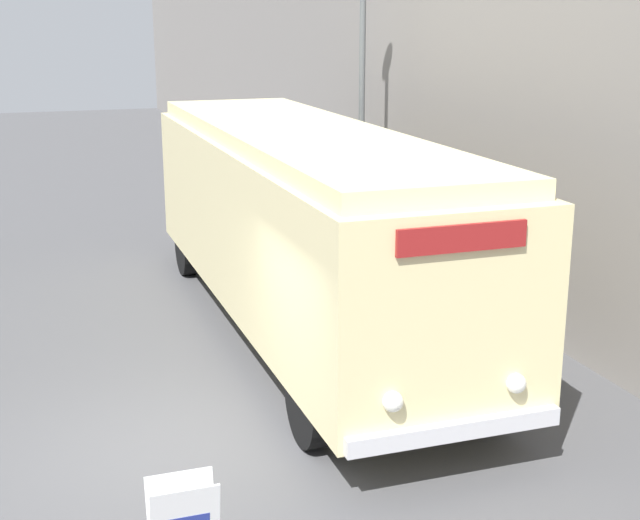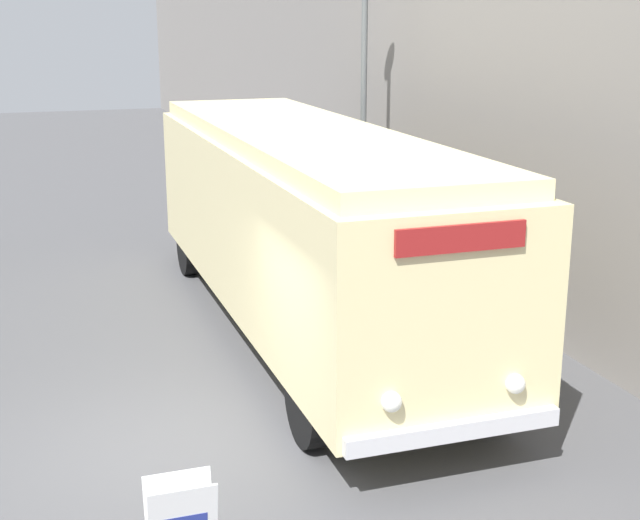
% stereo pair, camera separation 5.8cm
% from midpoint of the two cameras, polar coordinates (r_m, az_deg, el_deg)
% --- Properties ---
extents(ground_plane, '(80.00, 80.00, 0.00)m').
position_cam_midpoint_polar(ground_plane, '(10.70, -9.98, -12.16)').
color(ground_plane, '#4C4C4F').
extents(building_wall_right, '(0.30, 60.00, 8.15)m').
position_cam_midpoint_polar(building_wall_right, '(20.90, 2.97, 13.09)').
color(building_wall_right, gray).
rests_on(building_wall_right, ground_plane).
extents(vintage_bus, '(2.61, 10.56, 3.25)m').
position_cam_midpoint_polar(vintage_bus, '(13.90, -0.97, 2.74)').
color(vintage_bus, black).
rests_on(vintage_bus, ground_plane).
extents(streetlamp, '(0.36, 0.36, 6.14)m').
position_cam_midpoint_polar(streetlamp, '(17.84, 2.94, 12.48)').
color(streetlamp, '#595E60').
rests_on(streetlamp, ground_plane).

